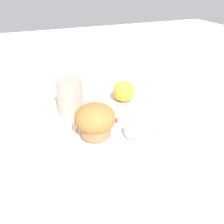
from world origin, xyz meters
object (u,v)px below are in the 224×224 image
(muffin, at_px, (95,120))
(juice_glass, at_px, (70,97))
(butter_knife, at_px, (111,125))
(orange_fruit, at_px, (124,91))

(muffin, distance_m, juice_glass, 0.17)
(butter_knife, relative_size, juice_glass, 1.34)
(orange_fruit, bearing_deg, muffin, -132.30)
(muffin, relative_size, orange_fruit, 1.44)
(butter_knife, relative_size, orange_fruit, 2.12)
(muffin, bearing_deg, juice_glass, 97.20)
(muffin, xyz_separation_m, butter_knife, (0.05, 0.02, -0.04))
(muffin, relative_size, butter_knife, 0.68)
(orange_fruit, xyz_separation_m, juice_glass, (-0.18, -0.01, 0.02))
(orange_fruit, height_order, juice_glass, juice_glass)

